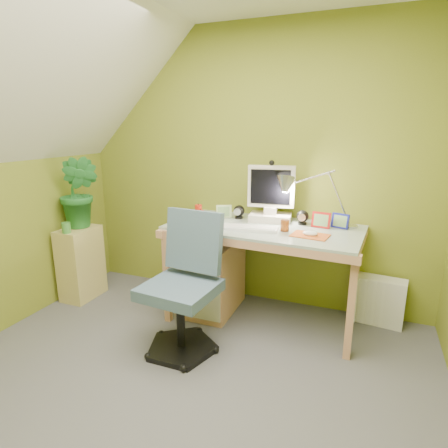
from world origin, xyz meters
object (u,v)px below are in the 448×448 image
at_px(desk_lamp, 328,186).
at_px(monitor, 271,191).
at_px(side_ledge, 81,263).
at_px(radiator, 379,301).
at_px(task_chair, 180,287).
at_px(potted_plant, 79,192).
at_px(desk, 263,273).

bearing_deg(desk_lamp, monitor, 173.46).
relative_size(desk_lamp, side_ledge, 0.96).
height_order(monitor, radiator, monitor).
distance_m(monitor, task_chair, 1.10).
height_order(potted_plant, radiator, potted_plant).
distance_m(monitor, desk_lamp, 0.45).
bearing_deg(desk_lamp, task_chair, -141.76).
distance_m(side_ledge, radiator, 2.64).
bearing_deg(desk, radiator, 20.36).
bearing_deg(monitor, side_ledge, -174.07).
xyz_separation_m(side_ledge, task_chair, (1.27, -0.44, 0.16)).
relative_size(desk, potted_plant, 2.30).
xyz_separation_m(side_ledge, radiator, (2.59, 0.50, -0.14)).
bearing_deg(desk, side_ledge, -168.50).
bearing_deg(potted_plant, radiator, 9.93).
xyz_separation_m(desk, radiator, (0.90, 0.27, -0.21)).
height_order(desk_lamp, task_chair, desk_lamp).
distance_m(task_chair, radiator, 1.64).
bearing_deg(task_chair, radiator, 40.94).
height_order(desk_lamp, side_ledge, desk_lamp).
bearing_deg(task_chair, desk, 63.97).
relative_size(desk, side_ledge, 2.23).
distance_m(desk_lamp, side_ledge, 2.31).
bearing_deg(radiator, task_chair, -137.56).
height_order(task_chair, radiator, task_chair).
relative_size(desk_lamp, potted_plant, 0.99).
bearing_deg(task_chair, side_ledge, 166.13).
distance_m(desk_lamp, radiator, 1.04).
xyz_separation_m(monitor, desk_lamp, (0.45, 0.00, 0.07)).
distance_m(monitor, radiator, 1.25).
bearing_deg(desk_lamp, desk, -164.74).
bearing_deg(radiator, desk_lamp, -162.02).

